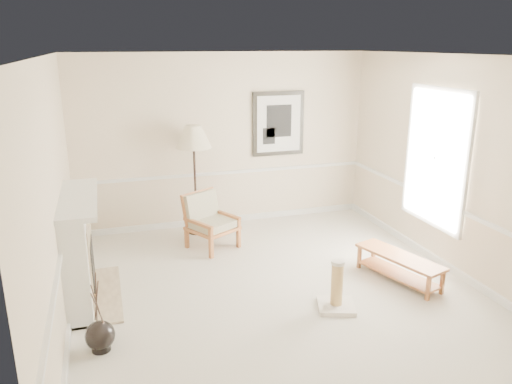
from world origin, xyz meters
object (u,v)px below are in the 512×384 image
floor_vase (100,336)px  bench (399,264)px  scratching_post (337,293)px  armchair (208,218)px  floor_lamp (194,140)px

floor_vase → bench: (3.79, 0.48, 0.07)m
floor_vase → scratching_post: bearing=1.4°
armchair → scratching_post: (1.05, -2.32, -0.26)m
armchair → bench: bearing=-70.5°
scratching_post → floor_vase: bearing=-178.6°
floor_vase → floor_lamp: size_ratio=0.49×
floor_lamp → bench: floor_lamp is taller
floor_vase → armchair: size_ratio=0.98×
floor_lamp → scratching_post: bearing=-69.2°
bench → scratching_post: (-1.11, -0.42, -0.04)m
armchair → floor_lamp: bearing=66.9°
armchair → bench: 2.88m
bench → scratching_post: bearing=-159.4°
floor_lamp → bench: bearing=-48.6°
floor_vase → armchair: 2.90m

